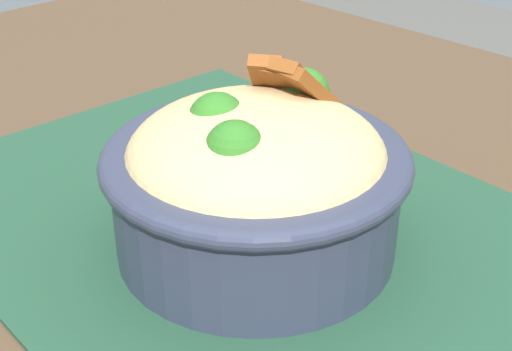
{
  "coord_description": "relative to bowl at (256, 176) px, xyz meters",
  "views": [
    {
      "loc": [
        -0.3,
        0.29,
        1.01
      ],
      "look_at": [
        -0.04,
        0.03,
        0.81
      ],
      "focal_mm": 50.25,
      "sensor_mm": 36.0,
      "label": 1
    }
  ],
  "objects": [
    {
      "name": "table",
      "position": [
        0.04,
        -0.03,
        -0.14
      ],
      "size": [
        1.1,
        0.81,
        0.75
      ],
      "color": "#4C3826",
      "rests_on": "ground_plane"
    },
    {
      "name": "placemat",
      "position": [
        0.05,
        -0.02,
        -0.05
      ],
      "size": [
        0.42,
        0.34,
        0.0
      ],
      "primitive_type": "cube",
      "rotation": [
        0.0,
        0.0,
        -0.04
      ],
      "color": "#1E422D",
      "rests_on": "table"
    },
    {
      "name": "bowl",
      "position": [
        0.0,
        0.0,
        0.0
      ],
      "size": [
        0.2,
        0.2,
        0.11
      ],
      "color": "#2D3347",
      "rests_on": "placemat"
    },
    {
      "name": "fork",
      "position": [
        0.13,
        -0.04,
        -0.05
      ],
      "size": [
        0.02,
        0.12,
        0.0
      ],
      "color": "#B8B8B8",
      "rests_on": "placemat"
    }
  ]
}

